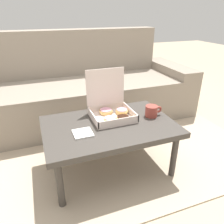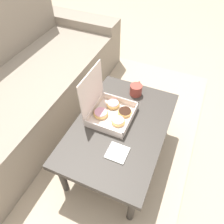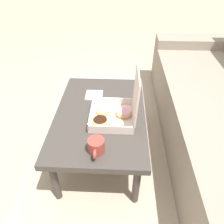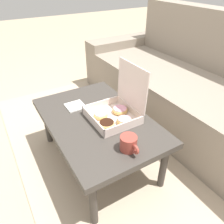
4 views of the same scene
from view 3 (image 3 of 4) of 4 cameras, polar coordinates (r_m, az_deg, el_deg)
The scene contains 6 objects.
ground_plane at distance 1.74m, azimuth 2.25°, elevation -10.41°, with size 12.00×12.00×0.00m, color tan.
area_rug at distance 1.77m, azimuth 12.19°, elevation -10.42°, with size 2.60×1.96×0.01m, color tan.
coffee_table at distance 1.51m, azimuth -3.04°, elevation -1.43°, with size 0.92×0.61×0.39m.
pastry_box at distance 1.39m, azimuth 1.17°, elevation -0.08°, with size 0.30×0.30×0.34m.
coffee_mug at distance 1.20m, azimuth -4.17°, elevation -8.90°, with size 0.14×0.09×0.08m.
napkin_stack at distance 1.65m, azimuth -4.69°, elevation 4.44°, with size 0.12×0.12×0.01m.
Camera 3 is at (1.15, -0.01, 1.31)m, focal length 35.00 mm.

